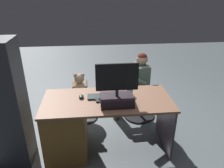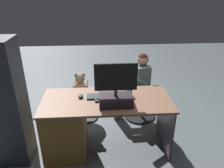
{
  "view_description": "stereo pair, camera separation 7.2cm",
  "coord_description": "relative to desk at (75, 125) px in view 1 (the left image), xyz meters",
  "views": [
    {
      "loc": [
        0.16,
        2.65,
        2.01
      ],
      "look_at": [
        -0.1,
        -0.04,
        0.76
      ],
      "focal_mm": 34.78,
      "sensor_mm": 36.0,
      "label": 1
    },
    {
      "loc": [
        0.09,
        2.66,
        2.01
      ],
      "look_at": [
        -0.1,
        -0.04,
        0.76
      ],
      "focal_mm": 34.78,
      "sensor_mm": 36.0,
      "label": 2
    }
  ],
  "objects": [
    {
      "name": "visitor_chair",
      "position": [
        -0.99,
        -0.73,
        -0.14
      ],
      "size": [
        0.52,
        0.52,
        0.44
      ],
      "color": "black",
      "rests_on": "ground_plane"
    },
    {
      "name": "computer_mouse",
      "position": [
        -0.1,
        -0.07,
        0.36
      ],
      "size": [
        0.06,
        0.1,
        0.04
      ],
      "primitive_type": "ellipsoid",
      "color": "#1C2D24",
      "rests_on": "desk"
    },
    {
      "name": "office_chair_teddy",
      "position": [
        -0.04,
        -0.77,
        -0.14
      ],
      "size": [
        0.53,
        0.53,
        0.44
      ],
      "color": "black",
      "rests_on": "ground_plane"
    },
    {
      "name": "teddy_bear",
      "position": [
        -0.04,
        -0.78,
        0.2
      ],
      "size": [
        0.24,
        0.24,
        0.34
      ],
      "color": "tan",
      "rests_on": "office_chair_teddy"
    },
    {
      "name": "person",
      "position": [
        -0.9,
        -0.73,
        0.23
      ],
      "size": [
        0.54,
        0.49,
        1.08
      ],
      "color": "#55695B",
      "rests_on": "ground_plane"
    },
    {
      "name": "ground_plane",
      "position": [
        -0.41,
        -0.35,
        -0.4
      ],
      "size": [
        10.0,
        10.0,
        0.0
      ],
      "primitive_type": "plane",
      "color": "#555F63"
    },
    {
      "name": "keyboard",
      "position": [
        -0.38,
        -0.07,
        0.35
      ],
      "size": [
        0.42,
        0.14,
        0.02
      ],
      "primitive_type": "cube",
      "color": "black",
      "rests_on": "desk"
    },
    {
      "name": "tv_remote",
      "position": [
        -0.29,
        -0.0,
        0.35
      ],
      "size": [
        0.07,
        0.16,
        0.02
      ],
      "primitive_type": "cube",
      "rotation": [
        0.0,
        0.0,
        0.16
      ],
      "color": "black",
      "rests_on": "desk"
    },
    {
      "name": "equipment_rack",
      "position": [
        0.75,
        0.1,
        0.37
      ],
      "size": [
        0.44,
        0.36,
        1.52
      ],
      "primitive_type": "cube",
      "color": "#272A2F",
      "rests_on": "ground_plane"
    },
    {
      "name": "monitor",
      "position": [
        -0.52,
        0.12,
        0.48
      ],
      "size": [
        0.48,
        0.25,
        0.5
      ],
      "color": "black",
      "rests_on": "desk"
    },
    {
      "name": "cup",
      "position": [
        -0.7,
        -0.09,
        0.39
      ],
      "size": [
        0.07,
        0.07,
        0.09
      ],
      "primitive_type": "cylinder",
      "color": "#3372BF",
      "rests_on": "desk"
    },
    {
      "name": "desk",
      "position": [
        0.0,
        0.0,
        0.0
      ],
      "size": [
        1.57,
        0.7,
        0.74
      ],
      "color": "brown",
      "rests_on": "ground_plane"
    }
  ]
}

